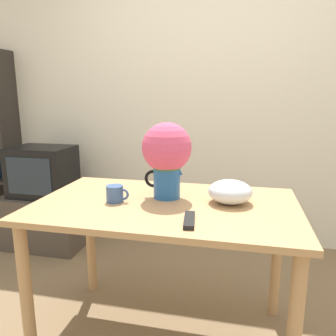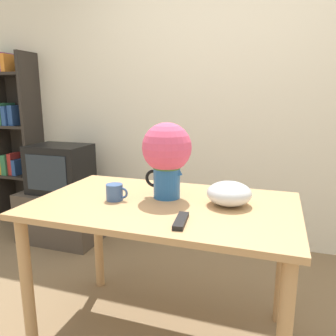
{
  "view_description": "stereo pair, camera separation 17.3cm",
  "coord_description": "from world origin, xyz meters",
  "px_view_note": "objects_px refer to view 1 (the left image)",
  "views": [
    {
      "loc": [
        0.25,
        -1.35,
        1.33
      ],
      "look_at": [
        -0.12,
        0.3,
        0.96
      ],
      "focal_mm": 35.0,
      "sensor_mm": 36.0,
      "label": 1
    },
    {
      "loc": [
        0.42,
        -1.3,
        1.33
      ],
      "look_at": [
        -0.12,
        0.3,
        0.96
      ],
      "focal_mm": 35.0,
      "sensor_mm": 36.0,
      "label": 2
    }
  ],
  "objects_px": {
    "tv_set": "(43,171)",
    "coffee_mug": "(115,194)",
    "white_bowl": "(230,192)",
    "flower_vase": "(167,154)"
  },
  "relations": [
    {
      "from": "coffee_mug",
      "to": "white_bowl",
      "type": "height_order",
      "value": "white_bowl"
    },
    {
      "from": "flower_vase",
      "to": "coffee_mug",
      "type": "xyz_separation_m",
      "value": [
        -0.24,
        -0.13,
        -0.19
      ]
    },
    {
      "from": "flower_vase",
      "to": "white_bowl",
      "type": "bearing_deg",
      "value": -3.33
    },
    {
      "from": "tv_set",
      "to": "coffee_mug",
      "type": "bearing_deg",
      "value": -42.46
    },
    {
      "from": "flower_vase",
      "to": "tv_set",
      "type": "distance_m",
      "value": 1.61
    },
    {
      "from": "white_bowl",
      "to": "tv_set",
      "type": "height_order",
      "value": "white_bowl"
    },
    {
      "from": "coffee_mug",
      "to": "white_bowl",
      "type": "distance_m",
      "value": 0.59
    },
    {
      "from": "white_bowl",
      "to": "tv_set",
      "type": "bearing_deg",
      "value": 152.1
    },
    {
      "from": "white_bowl",
      "to": "tv_set",
      "type": "relative_size",
      "value": 0.43
    },
    {
      "from": "white_bowl",
      "to": "coffee_mug",
      "type": "bearing_deg",
      "value": -169.12
    }
  ]
}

